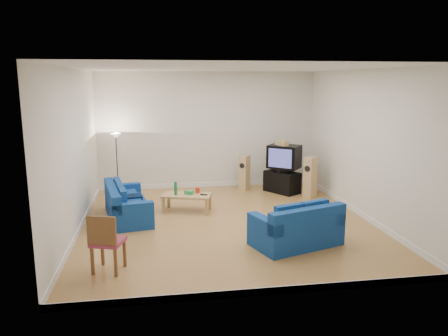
{
  "coord_description": "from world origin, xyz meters",
  "views": [
    {
      "loc": [
        -1.45,
        -8.72,
        2.96
      ],
      "look_at": [
        0.0,
        0.4,
        1.1
      ],
      "focal_mm": 35.0,
      "sensor_mm": 36.0,
      "label": 1
    }
  ],
  "objects": [
    {
      "name": "floor_lamp",
      "position": [
        -2.45,
        2.7,
        1.34
      ],
      "size": [
        0.28,
        0.28,
        1.63
      ],
      "color": "black",
      "rests_on": "ground"
    },
    {
      "name": "sofa_three_seat",
      "position": [
        -2.14,
        0.63,
        0.27
      ],
      "size": [
        1.15,
        2.02,
        0.73
      ],
      "rotation": [
        0.0,
        0.0,
        -1.39
      ],
      "color": "navy",
      "rests_on": "ground"
    },
    {
      "name": "remote",
      "position": [
        -0.39,
        0.83,
        0.41
      ],
      "size": [
        0.17,
        0.12,
        0.02
      ],
      "primitive_type": "cube",
      "rotation": [
        0.0,
        0.0,
        -0.48
      ],
      "color": "black",
      "rests_on": "coffee_table"
    },
    {
      "name": "coffee_table",
      "position": [
        -0.77,
        0.95,
        0.34
      ],
      "size": [
        1.21,
        0.85,
        0.4
      ],
      "rotation": [
        0.0,
        0.0,
        -0.3
      ],
      "color": "tan",
      "rests_on": "ground"
    },
    {
      "name": "speaker_right",
      "position": [
        2.45,
        1.71,
        0.52
      ],
      "size": [
        0.39,
        0.38,
        1.04
      ],
      "rotation": [
        0.0,
        0.0,
        -0.88
      ],
      "color": "tan",
      "rests_on": "ground"
    },
    {
      "name": "television",
      "position": [
        1.93,
        2.35,
        0.96
      ],
      "size": [
        0.99,
        0.95,
        0.62
      ],
      "rotation": [
        0.0,
        0.0,
        -0.66
      ],
      "color": "black",
      "rests_on": "av_receiver"
    },
    {
      "name": "av_receiver",
      "position": [
        1.84,
        2.29,
        0.61
      ],
      "size": [
        0.4,
        0.45,
        0.09
      ],
      "primitive_type": "cube",
      "rotation": [
        0.0,
        0.0,
        -1.38
      ],
      "color": "black",
      "rests_on": "tv_stand"
    },
    {
      "name": "dining_chair",
      "position": [
        -2.25,
        -2.13,
        0.54
      ],
      "size": [
        0.58,
        0.58,
        0.96
      ],
      "rotation": [
        0.0,
        0.0,
        -0.3
      ],
      "color": "brown",
      "rests_on": "ground"
    },
    {
      "name": "tissue_box",
      "position": [
        -0.72,
        0.95,
        0.44
      ],
      "size": [
        0.23,
        0.21,
        0.08
      ],
      "primitive_type": "cube",
      "rotation": [
        0.0,
        0.0,
        -0.61
      ],
      "color": "green",
      "rests_on": "coffee_table"
    },
    {
      "name": "sofa_loveseat",
      "position": [
        1.05,
        -1.5,
        0.3
      ],
      "size": [
        1.76,
        1.33,
        0.78
      ],
      "rotation": [
        0.0,
        0.0,
        0.33
      ],
      "color": "navy",
      "rests_on": "ground"
    },
    {
      "name": "speaker_left",
      "position": [
        0.93,
        2.7,
        0.48
      ],
      "size": [
        0.35,
        0.36,
        0.95
      ],
      "rotation": [
        0.0,
        0.0,
        -0.69
      ],
      "color": "tan",
      "rests_on": "ground"
    },
    {
      "name": "centre_speaker",
      "position": [
        1.85,
        2.32,
        1.34
      ],
      "size": [
        0.3,
        0.42,
        0.14
      ],
      "primitive_type": "cube",
      "rotation": [
        0.0,
        0.0,
        -1.15
      ],
      "color": "tan",
      "rests_on": "television"
    },
    {
      "name": "room",
      "position": [
        0.0,
        0.0,
        1.54
      ],
      "size": [
        6.01,
        6.51,
        3.21
      ],
      "color": "brown",
      "rests_on": "ground"
    },
    {
      "name": "red_canister",
      "position": [
        -0.52,
        1.04,
        0.47
      ],
      "size": [
        0.11,
        0.11,
        0.14
      ],
      "primitive_type": "cylinder",
      "rotation": [
        0.0,
        0.0,
        -0.08
      ],
      "color": "red",
      "rests_on": "coffee_table"
    },
    {
      "name": "bottle",
      "position": [
        -1.02,
        0.96,
        0.55
      ],
      "size": [
        0.08,
        0.08,
        0.3
      ],
      "primitive_type": "cylinder",
      "rotation": [
        0.0,
        0.0,
        -0.18
      ],
      "color": "#197233",
      "rests_on": "coffee_table"
    },
    {
      "name": "tv_stand",
      "position": [
        1.88,
        2.3,
        0.28
      ],
      "size": [
        0.93,
        1.05,
        0.56
      ],
      "primitive_type": "cube",
      "rotation": [
        0.0,
        0.0,
        -0.98
      ],
      "color": "black",
      "rests_on": "ground"
    }
  ]
}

